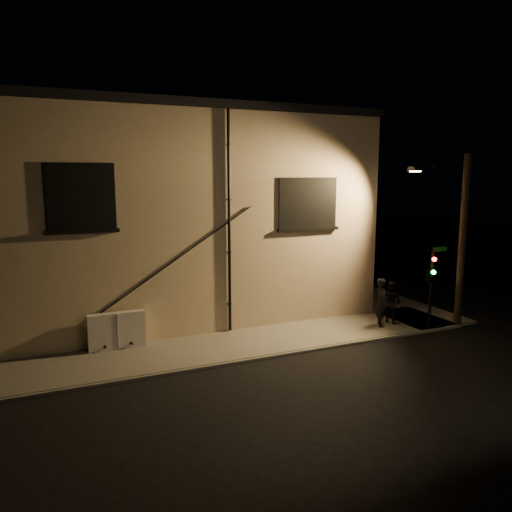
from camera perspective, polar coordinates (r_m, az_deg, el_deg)
name	(u,v)px	position (r m, az deg, el deg)	size (l,w,h in m)	color
ground	(308,351)	(17.85, 5.98, -10.79)	(90.00, 90.00, 0.00)	black
sidewalk	(282,314)	(22.06, 3.04, -6.64)	(21.00, 16.00, 0.12)	#67635D
building	(160,211)	(24.17, -10.93, 5.08)	(16.20, 12.23, 8.80)	#CAB291
utility_cabinet	(117,331)	(18.16, -15.62, -8.21)	(1.95, 0.33, 1.28)	silver
pedestrian_a	(381,302)	(20.55, 14.14, -5.14)	(0.71, 0.47, 1.94)	black
pedestrian_b	(392,301)	(21.17, 15.25, -5.04)	(0.85, 0.66, 1.75)	black
traffic_signal	(430,275)	(20.62, 19.26, -2.02)	(1.13, 1.84, 3.18)	black
streetlamp_pole	(460,236)	(21.41, 22.24, 2.11)	(2.02, 1.38, 6.92)	black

